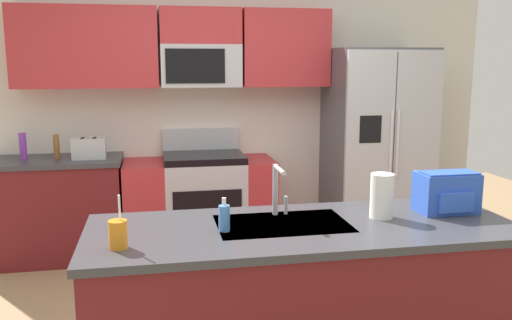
# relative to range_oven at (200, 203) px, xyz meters

# --- Properties ---
(kitchen_wall_unit) EXTENTS (5.20, 0.43, 2.60)m
(kitchen_wall_unit) POSITION_rel_range_oven_xyz_m (0.13, 0.28, 1.03)
(kitchen_wall_unit) COLOR silver
(kitchen_wall_unit) RESTS_ON ground
(back_counter) EXTENTS (1.10, 0.63, 0.90)m
(back_counter) POSITION_rel_range_oven_xyz_m (-1.24, -0.00, 0.01)
(back_counter) COLOR maroon
(back_counter) RESTS_ON ground
(range_oven) EXTENTS (1.36, 0.61, 1.10)m
(range_oven) POSITION_rel_range_oven_xyz_m (0.00, 0.00, 0.00)
(range_oven) COLOR #B7BABF
(range_oven) RESTS_ON ground
(refrigerator) EXTENTS (0.90, 0.76, 1.85)m
(refrigerator) POSITION_rel_range_oven_xyz_m (1.68, -0.07, 0.48)
(refrigerator) COLOR #4C4F54
(refrigerator) RESTS_ON ground
(island_counter) EXTENTS (2.20, 0.82, 0.90)m
(island_counter) POSITION_rel_range_oven_xyz_m (0.34, -2.27, 0.01)
(island_counter) COLOR maroon
(island_counter) RESTS_ON ground
(toaster) EXTENTS (0.28, 0.16, 0.18)m
(toaster) POSITION_rel_range_oven_xyz_m (-0.96, -0.05, 0.55)
(toaster) COLOR #B7BABF
(toaster) RESTS_ON back_counter
(pepper_mill) EXTENTS (0.05, 0.05, 0.21)m
(pepper_mill) POSITION_rel_range_oven_xyz_m (-1.23, -0.00, 0.56)
(pepper_mill) COLOR brown
(pepper_mill) RESTS_ON back_counter
(bottle_purple) EXTENTS (0.06, 0.06, 0.23)m
(bottle_purple) POSITION_rel_range_oven_xyz_m (-1.51, 0.03, 0.57)
(bottle_purple) COLOR purple
(bottle_purple) RESTS_ON back_counter
(sink_faucet) EXTENTS (0.08, 0.21, 0.28)m
(sink_faucet) POSITION_rel_range_oven_xyz_m (0.24, -2.08, 0.62)
(sink_faucet) COLOR #B7BABF
(sink_faucet) RESTS_ON island_counter
(drink_cup_orange) EXTENTS (0.08, 0.08, 0.25)m
(drink_cup_orange) POSITION_rel_range_oven_xyz_m (-0.57, -2.45, 0.52)
(drink_cup_orange) COLOR orange
(drink_cup_orange) RESTS_ON island_counter
(soap_dispenser) EXTENTS (0.06, 0.06, 0.17)m
(soap_dispenser) POSITION_rel_range_oven_xyz_m (-0.07, -2.29, 0.53)
(soap_dispenser) COLOR #4C8CD8
(soap_dispenser) RESTS_ON island_counter
(paper_towel_roll) EXTENTS (0.12, 0.12, 0.24)m
(paper_towel_roll) POSITION_rel_range_oven_xyz_m (0.78, -2.22, 0.58)
(paper_towel_roll) COLOR white
(paper_towel_roll) RESTS_ON island_counter
(backpack) EXTENTS (0.32, 0.22, 0.23)m
(backpack) POSITION_rel_range_oven_xyz_m (1.19, -2.18, 0.57)
(backpack) COLOR blue
(backpack) RESTS_ON island_counter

